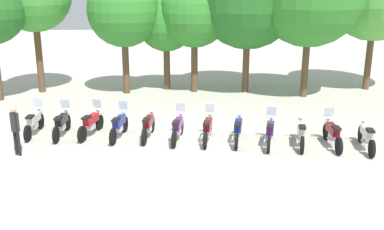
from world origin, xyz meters
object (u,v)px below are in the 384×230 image
at_px(motorcycle_2, 91,123).
at_px(tree_3, 166,22).
at_px(motorcycle_10, 332,133).
at_px(motorcycle_11, 367,136).
at_px(motorcycle_4, 148,126).
at_px(tree_4, 194,12).
at_px(motorcycle_0, 34,122).
at_px(person_0, 15,126).
at_px(motorcycle_7, 238,130).
at_px(tree_2, 123,11).
at_px(motorcycle_1, 62,123).
at_px(motorcycle_5, 178,128).
at_px(motorcycle_8, 270,132).
at_px(motorcycle_9, 301,133).
at_px(motorcycle_6, 208,128).
at_px(motorcycle_3, 119,125).

relative_size(motorcycle_2, tree_3, 0.40).
xyz_separation_m(motorcycle_10, motorcycle_11, (1.15, -0.34, -0.01)).
bearing_deg(motorcycle_4, tree_4, -7.31).
bearing_deg(motorcycle_0, motorcycle_4, -95.02).
bearing_deg(person_0, motorcycle_7, 130.21).
bearing_deg(motorcycle_10, tree_2, 46.51).
bearing_deg(person_0, motorcycle_1, -175.42).
distance_m(motorcycle_0, motorcycle_2, 2.31).
bearing_deg(tree_4, motorcycle_10, -62.16).
distance_m(motorcycle_7, motorcycle_11, 4.68).
height_order(motorcycle_4, person_0, person_0).
bearing_deg(tree_3, person_0, -118.13).
xyz_separation_m(motorcycle_1, motorcycle_5, (4.59, -0.73, 0.00)).
height_order(motorcycle_2, motorcycle_7, motorcycle_2).
bearing_deg(motorcycle_8, motorcycle_5, 93.35).
distance_m(tree_3, tree_4, 1.74).
bearing_deg(motorcycle_8, motorcycle_9, -81.22).
bearing_deg(motorcycle_5, motorcycle_1, 92.14).
bearing_deg(motorcycle_6, motorcycle_8, -92.14).
bearing_deg(tree_4, motorcycle_7, -81.45).
bearing_deg(motorcycle_3, motorcycle_0, 91.94).
xyz_separation_m(motorcycle_3, motorcycle_6, (3.44, -0.55, 0.00)).
distance_m(motorcycle_5, person_0, 5.86).
height_order(motorcycle_1, motorcycle_11, motorcycle_1).
height_order(motorcycle_0, motorcycle_11, motorcycle_0).
height_order(motorcycle_0, motorcycle_4, motorcycle_0).
bearing_deg(motorcycle_2, motorcycle_9, -84.77).
relative_size(motorcycle_1, motorcycle_3, 1.01).
xyz_separation_m(motorcycle_2, motorcycle_11, (10.30, -2.04, -0.01)).
bearing_deg(motorcycle_6, tree_2, 37.11).
distance_m(motorcycle_9, motorcycle_10, 1.15).
height_order(motorcycle_6, motorcycle_8, same).
xyz_separation_m(motorcycle_7, tree_3, (-2.74, 8.85, 3.23)).
bearing_deg(person_0, motorcycle_8, 127.04).
bearing_deg(tree_4, motorcycle_2, -122.16).
relative_size(motorcycle_3, tree_2, 0.34).
bearing_deg(tree_4, tree_2, -177.68).
bearing_deg(person_0, motorcycle_9, 125.97).
bearing_deg(tree_4, motorcycle_0, -134.48).
relative_size(motorcycle_1, person_0, 1.20).
distance_m(motorcycle_3, motorcycle_11, 9.32).
distance_m(motorcycle_2, tree_3, 8.94).
bearing_deg(tree_3, motorcycle_2, -110.95).
height_order(motorcycle_1, person_0, person_0).
xyz_separation_m(motorcycle_7, tree_4, (-1.23, 8.20, 3.82)).
relative_size(motorcycle_7, motorcycle_8, 1.01).
distance_m(motorcycle_2, motorcycle_6, 4.66).
height_order(motorcycle_2, motorcycle_11, motorcycle_2).
relative_size(tree_3, tree_4, 0.86).
height_order(motorcycle_2, motorcycle_4, motorcycle_2).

